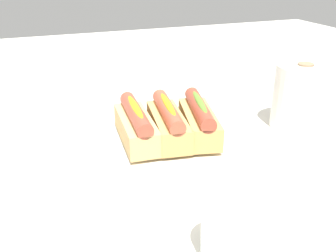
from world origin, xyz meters
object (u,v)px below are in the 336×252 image
object	(u,v)px
serving_bowl	(168,145)
paper_towel_roll	(301,97)
hotdog_back	(168,122)
hotdog_side	(199,119)
water_glass	(231,230)
hotdog_front	(136,125)

from	to	relation	value
serving_bowl	paper_towel_roll	distance (m)	0.30
hotdog_back	hotdog_side	distance (m)	0.06
water_glass	hotdog_side	bearing A→B (deg)	163.19
hotdog_back	paper_towel_roll	size ratio (longest dim) A/B	1.16
hotdog_front	hotdog_side	size ratio (longest dim) A/B	0.97
hotdog_side	paper_towel_roll	bearing A→B (deg)	97.30
hotdog_front	water_glass	distance (m)	0.27
serving_bowl	hotdog_back	bearing A→B (deg)	88.21
serving_bowl	paper_towel_roll	xyz separation A→B (m)	(-0.02, 0.29, 0.04)
water_glass	hotdog_front	bearing A→B (deg)	-172.85
serving_bowl	hotdog_side	size ratio (longest dim) A/B	2.05
hotdog_side	water_glass	xyz separation A→B (m)	(0.25, -0.08, -0.02)
hotdog_side	water_glass	distance (m)	0.26
hotdog_front	paper_towel_roll	xyz separation A→B (m)	(-0.01, 0.35, -0.00)
hotdog_front	hotdog_side	xyz separation A→B (m)	(0.02, 0.11, 0.00)
hotdog_front	hotdog_side	bearing A→B (deg)	81.50
hotdog_front	paper_towel_roll	world-z (taller)	paper_towel_roll
hotdog_side	paper_towel_roll	size ratio (longest dim) A/B	1.18
hotdog_back	water_glass	bearing A→B (deg)	-4.66
hotdog_front	serving_bowl	bearing A→B (deg)	81.50
serving_bowl	hotdog_side	world-z (taller)	hotdog_side
hotdog_front	paper_towel_roll	distance (m)	0.35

